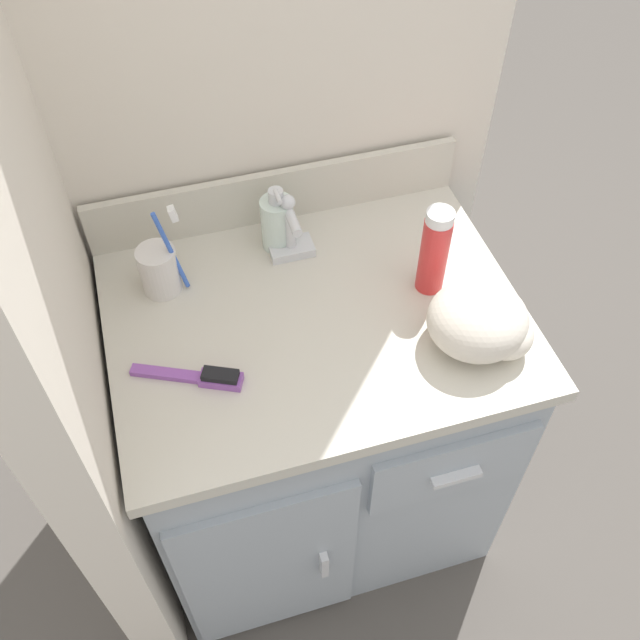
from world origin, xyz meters
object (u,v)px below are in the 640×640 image
Objects in this scene: toothbrush_cup at (160,269)px; shaving_cream_can at (434,251)px; hand_towel at (483,323)px; hairbrush at (203,377)px; soap_dispenser at (277,222)px.

shaving_cream_can is at bearing -15.83° from toothbrush_cup.
toothbrush_cup reaches higher than hand_towel.
shaving_cream_can is at bearing 102.56° from hand_towel.
hand_towel is at bearing -29.12° from toothbrush_cup.
hairbrush is (-0.47, -0.10, -0.08)m from shaving_cream_can.
toothbrush_cup is at bearing -167.49° from soap_dispenser.
toothbrush_cup is 0.25m from hairbrush.
toothbrush_cup is 1.40× the size of soap_dispenser.
hand_towel is (0.53, -0.30, 0.00)m from toothbrush_cup.
shaving_cream_can reaches higher than hairbrush.
soap_dispenser reaches higher than hand_towel.
soap_dispenser is 0.37m from hairbrush.
hairbrush is at bearing 173.44° from hand_towel.
toothbrush_cup reaches higher than hairbrush.
hand_towel is at bearing 18.39° from hairbrush.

